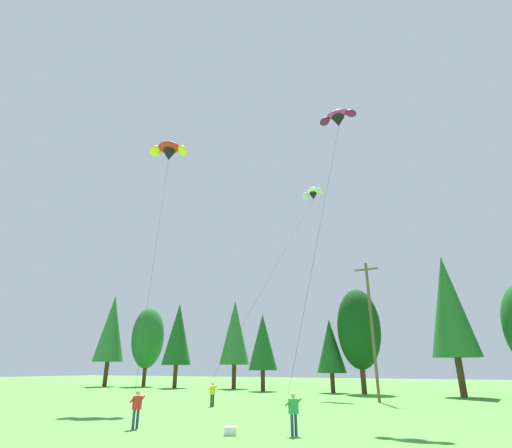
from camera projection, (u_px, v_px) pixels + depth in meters
name	position (u px, v px, depth m)	size (l,w,h in m)	color
treeline_tree_a	(112.00, 328.00, 63.33)	(4.69, 4.69, 14.05)	#472D19
treeline_tree_b	(148.00, 337.00, 63.54)	(5.10, 5.10, 12.22)	#472D19
treeline_tree_c	(178.00, 334.00, 58.20)	(4.25, 4.25, 12.02)	#472D19
treeline_tree_d	(235.00, 332.00, 56.43)	(4.27, 4.27, 12.12)	#472D19
treeline_tree_e	(263.00, 342.00, 50.02)	(3.67, 3.67, 9.39)	#472D19
treeline_tree_f	(330.00, 346.00, 46.55)	(3.43, 3.43, 8.31)	#472D19
treeline_tree_g	(359.00, 329.00, 45.67)	(4.94, 4.94, 11.64)	#472D19
treeline_tree_h	(449.00, 305.00, 41.32)	(4.75, 4.75, 14.31)	#472D19
utility_pole	(372.00, 326.00, 34.78)	(2.20, 0.26, 12.00)	brown
kite_flyer_near	(212.00, 392.00, 29.47)	(0.66, 0.69, 1.69)	black
kite_flyer_mid	(137.00, 406.00, 18.71)	(0.69, 0.72, 1.69)	navy
kite_flyer_far	(294.00, 410.00, 16.92)	(0.74, 0.76, 1.69)	navy
parafoil_kite_high_white	(313.00, 194.00, 49.93)	(5.09, 17.61, 22.96)	white
parafoil_kite_mid_red_yellow	(169.00, 151.00, 39.94)	(11.14, 12.50, 22.93)	red
parafoil_kite_far_magenta	(338.00, 118.00, 32.01)	(3.27, 10.14, 21.09)	#D12893
picnic_cooler	(230.00, 431.00, 16.70)	(0.52, 0.36, 0.34)	white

